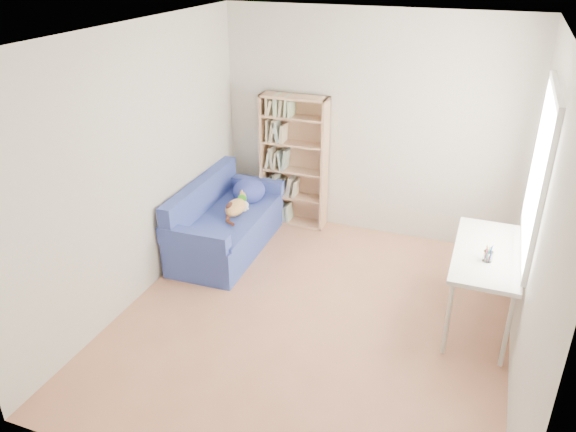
% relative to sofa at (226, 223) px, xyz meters
% --- Properties ---
extents(ground, '(4.00, 4.00, 0.00)m').
position_rel_sofa_xyz_m(ground, '(1.37, -0.97, -0.31)').
color(ground, '#AB6C4D').
rests_on(ground, ground).
extents(room_shell, '(3.54, 4.04, 2.62)m').
position_rel_sofa_xyz_m(room_shell, '(1.47, -0.94, 1.32)').
color(room_shell, silver).
rests_on(room_shell, ground).
extents(sofa, '(0.83, 1.66, 0.81)m').
position_rel_sofa_xyz_m(sofa, '(0.00, 0.00, 0.00)').
color(sofa, navy).
rests_on(sofa, ground).
extents(bookshelf, '(0.81, 0.25, 1.62)m').
position_rel_sofa_xyz_m(bookshelf, '(0.50, 0.89, 0.44)').
color(bookshelf, tan).
rests_on(bookshelf, ground).
extents(desk, '(0.57, 1.25, 0.75)m').
position_rel_sofa_xyz_m(desk, '(2.82, -0.46, 0.37)').
color(desk, white).
rests_on(desk, ground).
extents(pen_cup, '(0.08, 0.08, 0.16)m').
position_rel_sofa_xyz_m(pen_cup, '(2.82, -0.64, 0.49)').
color(pen_cup, white).
rests_on(pen_cup, desk).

